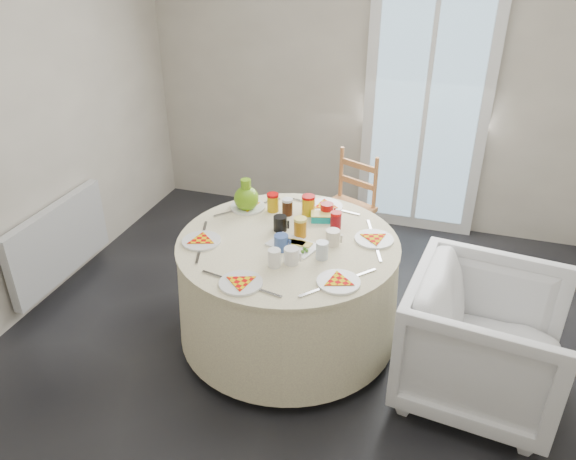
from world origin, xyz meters
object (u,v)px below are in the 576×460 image
(green_pitcher, at_px, (246,189))
(armchair, at_px, (485,340))
(table, at_px, (288,289))
(radiator, at_px, (59,242))
(wooden_chair, at_px, (345,203))

(green_pitcher, bearing_deg, armchair, 7.90)
(armchair, bearing_deg, table, 89.38)
(armchair, relative_size, green_pitcher, 3.97)
(radiator, distance_m, armchair, 2.94)
(armchair, bearing_deg, wooden_chair, 46.95)
(table, bearing_deg, wooden_chair, 84.41)
(radiator, relative_size, table, 0.73)
(green_pitcher, bearing_deg, radiator, -144.62)
(wooden_chair, distance_m, armchair, 1.66)
(wooden_chair, bearing_deg, table, -71.56)
(wooden_chair, bearing_deg, green_pitcher, -97.76)
(radiator, distance_m, wooden_chair, 2.14)
(green_pitcher, bearing_deg, table, -14.55)
(radiator, bearing_deg, armchair, -3.93)
(radiator, xyz_separation_m, wooden_chair, (1.86, 1.07, 0.09))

